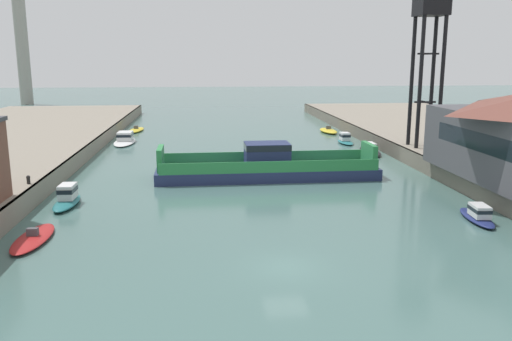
{
  "coord_description": "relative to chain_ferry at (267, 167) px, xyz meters",
  "views": [
    {
      "loc": [
        -4.52,
        -28.29,
        11.8
      ],
      "look_at": [
        0.0,
        17.51,
        2.0
      ],
      "focal_mm": 36.98,
      "sensor_mm": 36.0,
      "label": 1
    }
  ],
  "objects": [
    {
      "name": "moored_boat_near_left",
      "position": [
        13.8,
        -16.04,
        -0.59
      ],
      "size": [
        2.05,
        5.33,
        1.31
      ],
      "color": "navy",
      "rests_on": "ground"
    },
    {
      "name": "moored_boat_far_left",
      "position": [
        13.64,
        20.69,
        -0.5
      ],
      "size": [
        1.86,
        4.87,
        1.53
      ],
      "color": "#237075",
      "rests_on": "ground"
    },
    {
      "name": "bollard_right_far",
      "position": [
        17.24,
        -7.16,
        1.07
      ],
      "size": [
        0.32,
        0.32,
        0.71
      ],
      "color": "black",
      "rests_on": "quay_right"
    },
    {
      "name": "moored_boat_mid_left",
      "position": [
        -17.53,
        24.25,
        -0.48
      ],
      "size": [
        2.87,
        8.37,
        1.55
      ],
      "color": "white",
      "rests_on": "ground"
    },
    {
      "name": "bollard_left_far",
      "position": [
        -20.62,
        -8.09,
        1.07
      ],
      "size": [
        0.32,
        0.32,
        0.71
      ],
      "color": "black",
      "rests_on": "quay_left"
    },
    {
      "name": "crane_tower",
      "position": [
        19.16,
        7.08,
        14.75
      ],
      "size": [
        3.25,
        3.25,
        17.99
      ],
      "color": "black",
      "rests_on": "quay_right"
    },
    {
      "name": "ground_plane",
      "position": [
        -1.69,
        -23.35,
        -1.08
      ],
      "size": [
        400.0,
        400.0,
        0.0
      ],
      "primitive_type": "plane",
      "color": "#476B66"
    },
    {
      "name": "moored_boat_upstream_b",
      "position": [
        -17.6,
        -17.35,
        -0.87
      ],
      "size": [
        2.2,
        6.31,
        0.9
      ],
      "color": "red",
      "rests_on": "ground"
    },
    {
      "name": "moored_boat_far_right",
      "position": [
        -17.44,
        36.37,
        -0.84
      ],
      "size": [
        2.85,
        6.85,
        0.96
      ],
      "color": "yellow",
      "rests_on": "ground"
    },
    {
      "name": "chain_ferry",
      "position": [
        0.0,
        0.0,
        0.0
      ],
      "size": [
        22.2,
        5.94,
        3.55
      ],
      "color": "navy",
      "rests_on": "ground"
    },
    {
      "name": "moored_boat_near_right",
      "position": [
        14.67,
        12.58,
        -0.6
      ],
      "size": [
        2.04,
        6.8,
        1.31
      ],
      "color": "black",
      "rests_on": "ground"
    },
    {
      "name": "moored_boat_upstream_a",
      "position": [
        -17.52,
        -8.6,
        -0.44
      ],
      "size": [
        1.83,
        5.5,
        1.7
      ],
      "color": "#237075",
      "rests_on": "ground"
    },
    {
      "name": "bollard_right_aft",
      "position": [
        17.24,
        -13.96,
        1.07
      ],
      "size": [
        0.32,
        0.32,
        0.71
      ],
      "color": "black",
      "rests_on": "quay_right"
    },
    {
      "name": "smokestack_distant_a",
      "position": [
        -52.64,
        93.32,
        15.52
      ],
      "size": [
        3.44,
        3.44,
        31.16
      ],
      "color": "#9E998E",
      "rests_on": "ground"
    },
    {
      "name": "moored_boat_mid_right",
      "position": [
        13.88,
        31.93,
        -0.77
      ],
      "size": [
        2.62,
        6.35,
        1.09
      ],
      "color": "yellow",
      "rests_on": "ground"
    }
  ]
}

